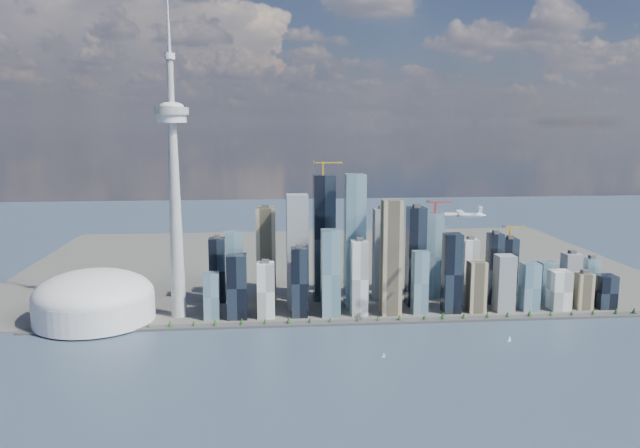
{
  "coord_description": "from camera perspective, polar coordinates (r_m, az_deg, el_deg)",
  "views": [
    {
      "loc": [
        -149.02,
        -754.51,
        336.14
      ],
      "look_at": [
        -57.75,
        260.0,
        170.11
      ],
      "focal_mm": 35.0,
      "sensor_mm": 36.0,
      "label": 1
    }
  ],
  "objects": [
    {
      "name": "skyscraper_cluster",
      "position": [
        1139.79,
        5.55,
        -3.67
      ],
      "size": [
        736.0,
        142.0,
        263.84
      ],
      "color": "black",
      "rests_on": "land"
    },
    {
      "name": "land",
      "position": [
        1499.93,
        0.69,
        -3.63
      ],
      "size": [
        1400.0,
        900.0,
        3.0
      ],
      "primitive_type": "cube",
      "color": "#4C4C47",
      "rests_on": "ground"
    },
    {
      "name": "seawall",
      "position": [
        1069.07,
        3.17,
        -8.97
      ],
      "size": [
        1100.0,
        22.0,
        4.0
      ],
      "primitive_type": "cube",
      "color": "#383838",
      "rests_on": "ground"
    },
    {
      "name": "needle_tower",
      "position": [
        1079.84,
        -13.18,
        3.68
      ],
      "size": [
        56.0,
        56.0,
        550.5
      ],
      "color": "#959591",
      "rests_on": "land"
    },
    {
      "name": "shoreline_trees",
      "position": [
        1066.97,
        3.17,
        -8.62
      ],
      "size": [
        960.53,
        7.2,
        8.8
      ],
      "color": "#3F2D1E",
      "rests_on": "seawall"
    },
    {
      "name": "ground",
      "position": [
        839.34,
        5.7,
        -14.4
      ],
      "size": [
        4000.0,
        4000.0,
        0.0
      ],
      "primitive_type": "plane",
      "color": "#2E4051",
      "rests_on": "ground"
    },
    {
      "name": "dome_stadium",
      "position": [
        1133.45,
        -19.95,
        -6.49
      ],
      "size": [
        200.0,
        200.0,
        86.0
      ],
      "color": "white",
      "rests_on": "land"
    },
    {
      "name": "airplane",
      "position": [
        1001.57,
        12.98,
        0.86
      ],
      "size": [
        69.15,
        61.48,
        16.92
      ],
      "rotation": [
        0.0,
        0.0,
        -0.19
      ],
      "color": "white",
      "rests_on": "ground"
    },
    {
      "name": "sailboat_east",
      "position": [
        1029.53,
        16.93,
        -10.03
      ],
      "size": [
        6.83,
        4.12,
        9.74
      ],
      "rotation": [
        0.0,
        0.0,
        0.41
      ],
      "color": "silver",
      "rests_on": "ground"
    },
    {
      "name": "sailboat_west",
      "position": [
        927.04,
        5.84,
        -11.87
      ],
      "size": [
        6.03,
        1.85,
        8.37
      ],
      "rotation": [
        0.0,
        0.0,
        0.05
      ],
      "color": "silver",
      "rests_on": "ground"
    }
  ]
}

